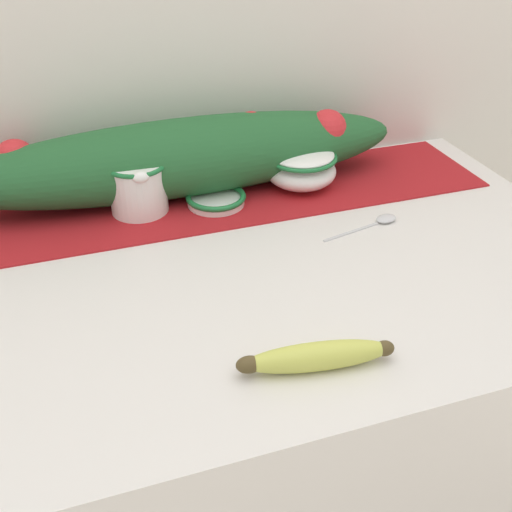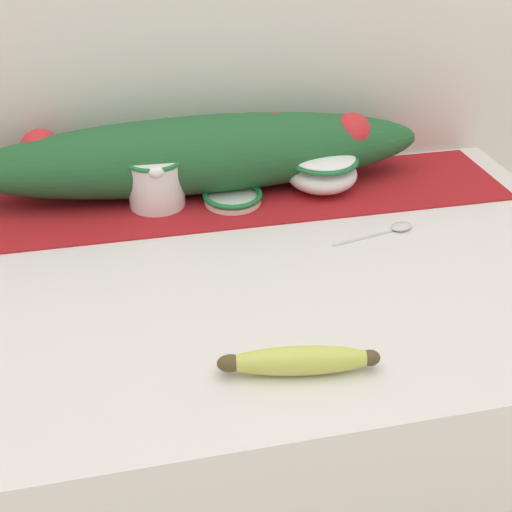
{
  "view_description": "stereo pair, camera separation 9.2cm",
  "coord_description": "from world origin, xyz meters",
  "px_view_note": "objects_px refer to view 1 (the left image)",
  "views": [
    {
      "loc": [
        -0.22,
        -0.78,
        1.45
      ],
      "look_at": [
        0.03,
        -0.05,
        0.96
      ],
      "focal_mm": 45.0,
      "sensor_mm": 36.0,
      "label": 1
    },
    {
      "loc": [
        -0.13,
        -0.81,
        1.45
      ],
      "look_at": [
        0.03,
        -0.05,
        0.96
      ],
      "focal_mm": 45.0,
      "sensor_mm": 36.0,
      "label": 2
    }
  ],
  "objects_px": {
    "small_dish": "(216,199)",
    "spoon": "(382,220)",
    "banana": "(316,356)",
    "cream_pitcher": "(138,184)",
    "sugar_bowl": "(301,166)"
  },
  "relations": [
    {
      "from": "small_dish",
      "to": "spoon",
      "type": "relative_size",
      "value": 0.71
    },
    {
      "from": "banana",
      "to": "spoon",
      "type": "bearing_deg",
      "value": 49.88
    },
    {
      "from": "small_dish",
      "to": "banana",
      "type": "height_order",
      "value": "banana"
    },
    {
      "from": "cream_pitcher",
      "to": "small_dish",
      "type": "height_order",
      "value": "cream_pitcher"
    },
    {
      "from": "banana",
      "to": "spoon",
      "type": "xyz_separation_m",
      "value": [
        0.25,
        0.3,
        -0.01
      ]
    },
    {
      "from": "banana",
      "to": "spoon",
      "type": "distance_m",
      "value": 0.39
    },
    {
      "from": "small_dish",
      "to": "banana",
      "type": "relative_size",
      "value": 0.54
    },
    {
      "from": "small_dish",
      "to": "banana",
      "type": "xyz_separation_m",
      "value": [
        -0.0,
        -0.45,
        0.0
      ]
    },
    {
      "from": "sugar_bowl",
      "to": "small_dish",
      "type": "distance_m",
      "value": 0.18
    },
    {
      "from": "banana",
      "to": "spoon",
      "type": "relative_size",
      "value": 1.32
    },
    {
      "from": "cream_pitcher",
      "to": "sugar_bowl",
      "type": "bearing_deg",
      "value": -0.2
    },
    {
      "from": "small_dish",
      "to": "cream_pitcher",
      "type": "bearing_deg",
      "value": 170.81
    },
    {
      "from": "cream_pitcher",
      "to": "spoon",
      "type": "relative_size",
      "value": 0.81
    },
    {
      "from": "cream_pitcher",
      "to": "banana",
      "type": "xyz_separation_m",
      "value": [
        0.13,
        -0.47,
        -0.03
      ]
    },
    {
      "from": "spoon",
      "to": "banana",
      "type": "bearing_deg",
      "value": -142.72
    }
  ]
}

